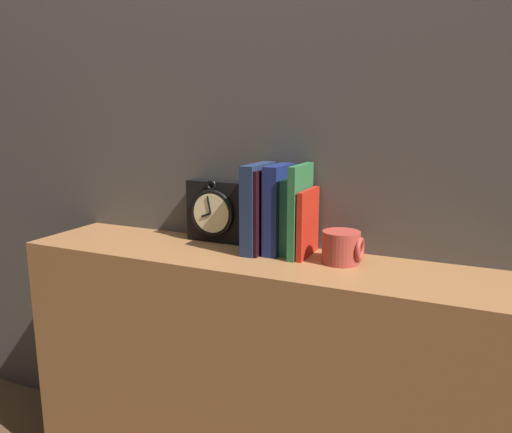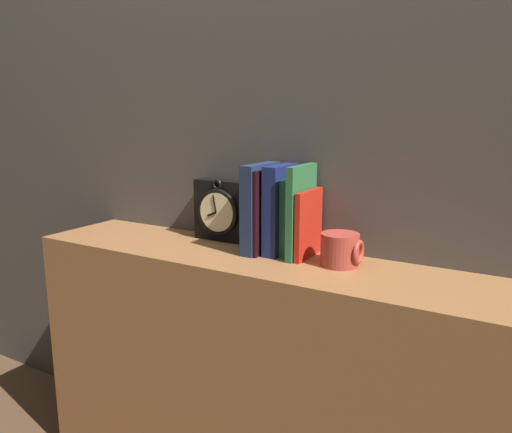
# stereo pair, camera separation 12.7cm
# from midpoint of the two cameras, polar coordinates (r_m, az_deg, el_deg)

# --- Properties ---
(wall_back) EXTENTS (6.00, 0.05, 2.60)m
(wall_back) POSITION_cam_midpoint_polar(r_m,az_deg,el_deg) (1.41, 0.32, 20.58)
(wall_back) COLOR #47423D
(wall_back) RESTS_ON ground_plane
(bookshelf) EXTENTS (1.33, 0.29, 0.72)m
(bookshelf) POSITION_cam_midpoint_polar(r_m,az_deg,el_deg) (1.44, -2.66, -18.50)
(bookshelf) COLOR #936038
(bookshelf) RESTS_ON ground_plane
(clock) EXTENTS (0.18, 0.07, 0.18)m
(clock) POSITION_cam_midpoint_polar(r_m,az_deg,el_deg) (1.44, -7.04, 0.59)
(clock) COLOR black
(clock) RESTS_ON bookshelf
(book_slot0_navy) EXTENTS (0.04, 0.15, 0.24)m
(book_slot0_navy) POSITION_cam_midpoint_polar(r_m,az_deg,el_deg) (1.33, -2.51, 0.97)
(book_slot0_navy) COLOR #1B2A4B
(book_slot0_navy) RESTS_ON bookshelf
(book_slot1_black) EXTENTS (0.01, 0.15, 0.22)m
(book_slot1_black) POSITION_cam_midpoint_polar(r_m,az_deg,el_deg) (1.32, -1.52, 0.64)
(book_slot1_black) COLOR black
(book_slot1_black) RESTS_ON bookshelf
(book_slot2_navy) EXTENTS (0.04, 0.13, 0.23)m
(book_slot2_navy) POSITION_cam_midpoint_polar(r_m,az_deg,el_deg) (1.31, -0.16, 0.83)
(book_slot2_navy) COLOR navy
(book_slot2_navy) RESTS_ON bookshelf
(book_slot3_green) EXTENTS (0.03, 0.11, 0.20)m
(book_slot3_green) POSITION_cam_midpoint_polar(r_m,az_deg,el_deg) (1.31, 1.41, 0.05)
(book_slot3_green) COLOR #226345
(book_slot3_green) RESTS_ON bookshelf
(book_slot4_green) EXTENTS (0.02, 0.14, 0.24)m
(book_slot4_green) POSITION_cam_midpoint_polar(r_m,az_deg,el_deg) (1.28, 2.30, 0.65)
(book_slot4_green) COLOR #276337
(book_slot4_green) RESTS_ON bookshelf
(book_slot5_red) EXTENTS (0.01, 0.14, 0.18)m
(book_slot5_red) POSITION_cam_midpoint_polar(r_m,az_deg,el_deg) (1.28, 3.16, -0.78)
(book_slot5_red) COLOR #AE1F11
(book_slot5_red) RESTS_ON bookshelf
(mug) EXTENTS (0.10, 0.09, 0.08)m
(mug) POSITION_cam_midpoint_polar(r_m,az_deg,el_deg) (1.24, 6.94, -3.56)
(mug) COLOR #9E382D
(mug) RESTS_ON bookshelf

